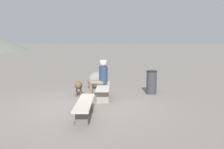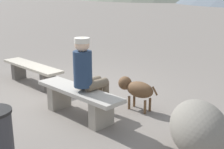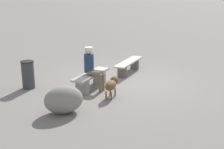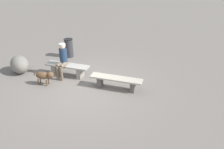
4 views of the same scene
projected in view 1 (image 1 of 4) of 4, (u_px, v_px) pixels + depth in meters
name	position (u px, v px, depth m)	size (l,w,h in m)	color
ground	(83.00, 107.00, 7.57)	(210.00, 210.00, 0.06)	gray
bench_left	(85.00, 106.00, 6.42)	(1.88, 0.61, 0.44)	#605B56
bench_right	(103.00, 90.00, 8.50)	(1.77, 0.63, 0.47)	gray
seated_person	(100.00, 76.00, 8.56)	(0.37, 0.63, 1.33)	navy
dog	(78.00, 86.00, 8.94)	(0.78, 0.38, 0.55)	brown
trash_bin	(151.00, 82.00, 9.30)	(0.40, 0.40, 0.86)	#38383D
boulder	(98.00, 80.00, 10.45)	(0.97, 0.69, 0.69)	gray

